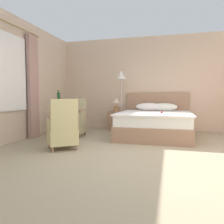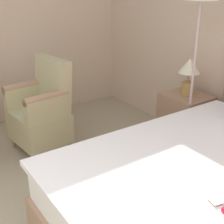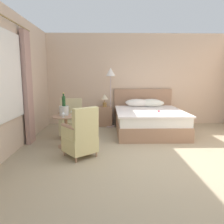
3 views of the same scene
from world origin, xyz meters
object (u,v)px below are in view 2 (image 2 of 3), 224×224
nightstand (184,121)px  floor_lamp_brass (200,8)px  bedside_lamp (189,71)px  armchair_by_window (42,112)px

nightstand → floor_lamp_brass: floor_lamp_brass is taller
bedside_lamp → armchair_by_window: size_ratio=0.40×
floor_lamp_brass → armchair_by_window: floor_lamp_brass is taller
armchair_by_window → nightstand: bearing=56.9°
bedside_lamp → floor_lamp_brass: size_ratio=0.22×
nightstand → floor_lamp_brass: (0.19, -0.15, 1.21)m
nightstand → bedside_lamp: bearing=180.0°
bedside_lamp → floor_lamp_brass: 0.68m
floor_lamp_brass → armchair_by_window: (-1.04, -1.16, -1.08)m
bedside_lamp → floor_lamp_brass: floor_lamp_brass is taller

